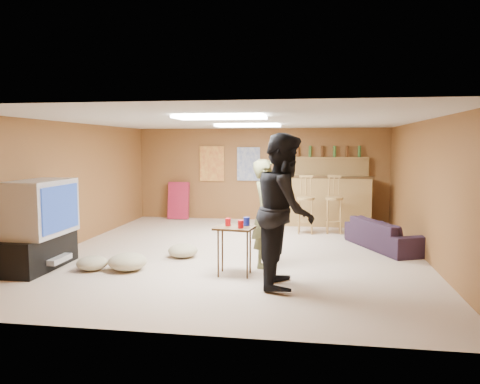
# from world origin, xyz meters

# --- Properties ---
(ground) EXTENTS (7.00, 7.00, 0.00)m
(ground) POSITION_xyz_m (0.00, 0.00, 0.00)
(ground) COLOR #C2AB94
(ground) RESTS_ON ground
(ceiling) EXTENTS (6.00, 7.00, 0.02)m
(ceiling) POSITION_xyz_m (0.00, 0.00, 2.20)
(ceiling) COLOR silver
(ceiling) RESTS_ON ground
(wall_back) EXTENTS (6.00, 0.02, 2.20)m
(wall_back) POSITION_xyz_m (0.00, 3.50, 1.10)
(wall_back) COLOR brown
(wall_back) RESTS_ON ground
(wall_front) EXTENTS (6.00, 0.02, 2.20)m
(wall_front) POSITION_xyz_m (0.00, -3.50, 1.10)
(wall_front) COLOR brown
(wall_front) RESTS_ON ground
(wall_left) EXTENTS (0.02, 7.00, 2.20)m
(wall_left) POSITION_xyz_m (-3.00, 0.00, 1.10)
(wall_left) COLOR brown
(wall_left) RESTS_ON ground
(wall_right) EXTENTS (0.02, 7.00, 2.20)m
(wall_right) POSITION_xyz_m (3.00, 0.00, 1.10)
(wall_right) COLOR brown
(wall_right) RESTS_ON ground
(tv_stand) EXTENTS (0.55, 1.30, 0.50)m
(tv_stand) POSITION_xyz_m (-2.72, -1.50, 0.25)
(tv_stand) COLOR black
(tv_stand) RESTS_ON ground
(dvd_box) EXTENTS (0.35, 0.50, 0.08)m
(dvd_box) POSITION_xyz_m (-2.50, -1.50, 0.15)
(dvd_box) COLOR #B2B2B7
(dvd_box) RESTS_ON tv_stand
(tv_body) EXTENTS (0.60, 1.10, 0.80)m
(tv_body) POSITION_xyz_m (-2.65, -1.50, 0.90)
(tv_body) COLOR #B2B2B7
(tv_body) RESTS_ON tv_stand
(tv_screen) EXTENTS (0.02, 0.95, 0.65)m
(tv_screen) POSITION_xyz_m (-2.34, -1.50, 0.90)
(tv_screen) COLOR navy
(tv_screen) RESTS_ON tv_body
(bar_counter) EXTENTS (2.00, 0.60, 1.10)m
(bar_counter) POSITION_xyz_m (1.50, 2.95, 0.55)
(bar_counter) COLOR olive
(bar_counter) RESTS_ON ground
(bar_lip) EXTENTS (2.10, 0.12, 0.05)m
(bar_lip) POSITION_xyz_m (1.50, 2.70, 1.10)
(bar_lip) COLOR #3A2612
(bar_lip) RESTS_ON bar_counter
(bar_shelf) EXTENTS (2.00, 0.18, 0.05)m
(bar_shelf) POSITION_xyz_m (1.50, 3.40, 1.50)
(bar_shelf) COLOR olive
(bar_shelf) RESTS_ON bar_backing
(bar_backing) EXTENTS (2.00, 0.14, 0.60)m
(bar_backing) POSITION_xyz_m (1.50, 3.42, 1.20)
(bar_backing) COLOR olive
(bar_backing) RESTS_ON bar_counter
(poster_left) EXTENTS (0.60, 0.03, 0.85)m
(poster_left) POSITION_xyz_m (-1.20, 3.46, 1.35)
(poster_left) COLOR #BF3F26
(poster_left) RESTS_ON wall_back
(poster_right) EXTENTS (0.55, 0.03, 0.80)m
(poster_right) POSITION_xyz_m (-0.30, 3.46, 1.35)
(poster_right) COLOR #334C99
(poster_right) RESTS_ON wall_back
(folding_chair_stack) EXTENTS (0.50, 0.26, 0.91)m
(folding_chair_stack) POSITION_xyz_m (-2.00, 3.30, 0.45)
(folding_chair_stack) COLOR #AD203E
(folding_chair_stack) RESTS_ON ground
(ceiling_panel_front) EXTENTS (1.20, 0.60, 0.04)m
(ceiling_panel_front) POSITION_xyz_m (0.00, -1.50, 2.17)
(ceiling_panel_front) COLOR white
(ceiling_panel_front) RESTS_ON ceiling
(ceiling_panel_back) EXTENTS (1.20, 0.60, 0.04)m
(ceiling_panel_back) POSITION_xyz_m (0.00, 1.20, 2.17)
(ceiling_panel_back) COLOR white
(ceiling_panel_back) RESTS_ON ceiling
(person_olive) EXTENTS (0.46, 0.63, 1.59)m
(person_olive) POSITION_xyz_m (0.55, -0.86, 0.80)
(person_olive) COLOR brown
(person_olive) RESTS_ON ground
(person_black) EXTENTS (0.75, 0.96, 1.95)m
(person_black) POSITION_xyz_m (0.89, -1.76, 0.98)
(person_black) COLOR black
(person_black) RESTS_ON ground
(sofa) EXTENTS (1.32, 1.85, 0.50)m
(sofa) POSITION_xyz_m (2.50, 0.66, 0.25)
(sofa) COLOR black
(sofa) RESTS_ON ground
(tray_table) EXTENTS (0.57, 0.48, 0.68)m
(tray_table) POSITION_xyz_m (0.17, -1.39, 0.34)
(tray_table) COLOR #3A2612
(tray_table) RESTS_ON ground
(cup_red_near) EXTENTS (0.10, 0.10, 0.11)m
(cup_red_near) POSITION_xyz_m (0.07, -1.34, 0.73)
(cup_red_near) COLOR red
(cup_red_near) RESTS_ON tray_table
(cup_red_far) EXTENTS (0.10, 0.10, 0.11)m
(cup_red_far) POSITION_xyz_m (0.27, -1.49, 0.73)
(cup_red_far) COLOR red
(cup_red_far) RESTS_ON tray_table
(cup_blue) EXTENTS (0.11, 0.11, 0.12)m
(cup_blue) POSITION_xyz_m (0.32, -1.28, 0.74)
(cup_blue) COLOR navy
(cup_blue) RESTS_ON tray_table
(bar_stool_left) EXTENTS (0.49, 0.49, 1.22)m
(bar_stool_left) POSITION_xyz_m (1.09, 1.88, 0.61)
(bar_stool_left) COLOR olive
(bar_stool_left) RESTS_ON ground
(bar_stool_right) EXTENTS (0.49, 0.49, 1.32)m
(bar_stool_right) POSITION_xyz_m (1.67, 1.99, 0.66)
(bar_stool_right) COLOR olive
(bar_stool_right) RESTS_ON ground
(cushion_near_tv) EXTENTS (0.62, 0.62, 0.25)m
(cushion_near_tv) POSITION_xyz_m (-1.40, -1.39, 0.12)
(cushion_near_tv) COLOR tan
(cushion_near_tv) RESTS_ON ground
(cushion_mid) EXTENTS (0.53, 0.53, 0.21)m
(cushion_mid) POSITION_xyz_m (-0.83, -0.50, 0.11)
(cushion_mid) COLOR tan
(cushion_mid) RESTS_ON ground
(cushion_far) EXTENTS (0.54, 0.54, 0.20)m
(cushion_far) POSITION_xyz_m (-1.91, -1.45, 0.10)
(cushion_far) COLOR tan
(cushion_far) RESTS_ON ground
(bottle_row) EXTENTS (1.76, 0.08, 0.26)m
(bottle_row) POSITION_xyz_m (1.44, 3.38, 1.65)
(bottle_row) COLOR #3F7233
(bottle_row) RESTS_ON bar_shelf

